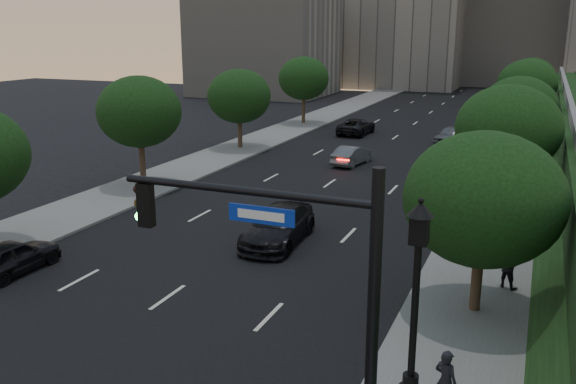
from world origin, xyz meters
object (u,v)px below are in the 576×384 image
at_px(sedan_far_left, 356,126).
at_px(sedan_mid_left, 352,155).
at_px(pedestrian_a, 446,382).
at_px(sedan_near_left, 12,257).
at_px(traffic_signal_mast, 318,328).
at_px(street_lamp, 414,317).
at_px(sedan_near_right, 279,225).
at_px(pedestrian_c, 493,240).
at_px(sedan_far_right, 451,135).
at_px(pedestrian_b, 509,265).

bearing_deg(sedan_far_left, sedan_mid_left, 106.80).
bearing_deg(pedestrian_a, sedan_near_left, 15.32).
bearing_deg(traffic_signal_mast, pedestrian_a, 58.10).
distance_m(sedan_mid_left, pedestrian_a, 29.12).
relative_size(street_lamp, pedestrian_a, 3.34).
relative_size(sedan_near_left, sedan_mid_left, 0.99).
height_order(sedan_near_right, pedestrian_c, pedestrian_c).
height_order(sedan_near_right, sedan_far_right, sedan_near_right).
bearing_deg(pedestrian_b, pedestrian_c, -50.47).
relative_size(traffic_signal_mast, pedestrian_b, 4.03).
height_order(traffic_signal_mast, sedan_mid_left, traffic_signal_mast).
height_order(traffic_signal_mast, sedan_far_right, traffic_signal_mast).
height_order(sedan_far_left, pedestrian_c, pedestrian_c).
relative_size(pedestrian_b, pedestrian_c, 1.13).
distance_m(street_lamp, sedan_far_left, 41.83).
relative_size(traffic_signal_mast, sedan_near_left, 1.71).
xyz_separation_m(sedan_mid_left, pedestrian_a, (10.57, -27.13, 0.31)).
xyz_separation_m(sedan_far_right, pedestrian_c, (5.45, -26.46, 0.16)).
bearing_deg(pedestrian_a, traffic_signal_mast, 82.81).
xyz_separation_m(sedan_near_right, pedestrian_c, (9.10, 1.37, 0.12)).
height_order(sedan_near_left, pedestrian_a, pedestrian_a).
distance_m(sedan_far_right, pedestrian_a, 38.39).
bearing_deg(sedan_near_right, sedan_far_right, 79.17).
distance_m(sedan_mid_left, pedestrian_b, 21.83).
relative_size(sedan_near_right, pedestrian_b, 3.15).
xyz_separation_m(traffic_signal_mast, sedan_mid_left, (-8.44, 30.54, -2.99)).
distance_m(sedan_near_left, pedestrian_a, 17.37).
relative_size(sedan_far_left, pedestrian_b, 3.00).
height_order(traffic_signal_mast, pedestrian_c, traffic_signal_mast).
height_order(sedan_near_left, pedestrian_b, pedestrian_b).
xyz_separation_m(traffic_signal_mast, sedan_far_right, (-3.13, 41.43, -2.92)).
bearing_deg(traffic_signal_mast, sedan_far_right, 94.31).
bearing_deg(pedestrian_b, pedestrian_a, 108.86).
xyz_separation_m(pedestrian_a, pedestrian_c, (0.20, 11.57, -0.07)).
bearing_deg(pedestrian_a, sedan_mid_left, -44.01).
distance_m(traffic_signal_mast, pedestrian_c, 15.41).
bearing_deg(sedan_near_right, pedestrian_a, -52.26).
xyz_separation_m(sedan_near_left, sedan_near_right, (8.24, 7.37, 0.10)).
bearing_deg(pedestrian_c, pedestrian_a, 61.38).
height_order(traffic_signal_mast, pedestrian_b, traffic_signal_mast).
bearing_deg(pedestrian_b, sedan_near_right, 15.98).
bearing_deg(traffic_signal_mast, street_lamp, 68.65).
bearing_deg(sedan_near_right, pedestrian_b, -12.62).
xyz_separation_m(sedan_far_right, pedestrian_b, (6.21, -29.43, 0.26)).
bearing_deg(sedan_near_left, pedestrian_a, 171.44).
distance_m(sedan_near_right, pedestrian_a, 13.53).
distance_m(sedan_near_left, pedestrian_b, 18.99).
bearing_deg(sedan_far_left, pedestrian_a, 111.09).
bearing_deg(pedestrian_a, sedan_near_right, -24.20).
height_order(street_lamp, pedestrian_a, street_lamp).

